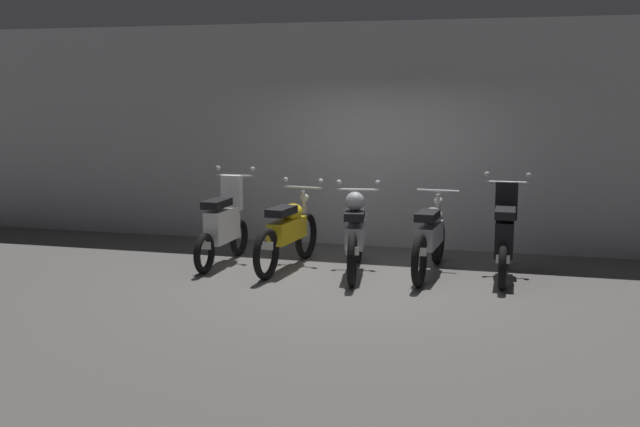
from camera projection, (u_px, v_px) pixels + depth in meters
ground_plane at (348, 281)px, 9.42m from camera, size 80.00×80.00×0.00m
back_wall at (383, 136)px, 11.40m from camera, size 16.00×0.30×3.32m
motorbike_slot_0 at (223, 225)px, 10.31m from camera, size 0.59×1.68×1.29m
motorbike_slot_1 at (288, 232)px, 10.05m from camera, size 0.59×1.95×1.15m
motorbike_slot_2 at (356, 233)px, 9.76m from camera, size 0.58×1.94×1.15m
motorbike_slot_3 at (430, 237)px, 9.71m from camera, size 0.56×1.95×1.03m
motorbike_slot_4 at (505, 236)px, 9.52m from camera, size 0.59×1.68×1.29m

